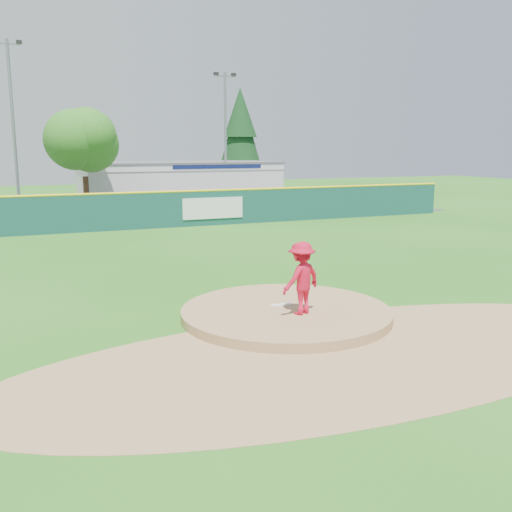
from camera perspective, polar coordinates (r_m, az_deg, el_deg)
name	(u,v)px	position (r m, az deg, el deg)	size (l,w,h in m)	color
ground	(286,318)	(15.09, 3.01, -6.17)	(120.00, 120.00, 0.00)	#286B19
pitchers_mound	(286,318)	(15.09, 3.01, -6.17)	(5.50, 5.50, 0.50)	#9E774C
pitching_rubber	(281,305)	(15.27, 2.52, -4.90)	(0.60, 0.15, 0.04)	white
infield_dirt_arc	(347,355)	(12.61, 9.10, -9.73)	(15.40, 15.40, 0.01)	#9E774C
parking_lot	(114,212)	(40.69, -14.02, 4.26)	(44.00, 16.00, 0.02)	#38383A
pitcher	(301,278)	(14.35, 4.56, -2.22)	(1.19, 0.69, 1.85)	red
van	(134,205)	(38.37, -12.11, 4.99)	(2.23, 4.83, 1.34)	white
pool_building_grp	(178,182)	(46.69, -7.79, 7.32)	(15.20, 8.20, 3.31)	silver
fence_banners	(79,214)	(31.21, -17.27, 4.04)	(18.35, 0.04, 1.20)	#5E110D
outfield_fence	(141,209)	(31.77, -11.46, 4.59)	(40.00, 0.14, 2.07)	#154542
deciduous_tree	(84,145)	(38.20, -16.85, 10.56)	(5.60, 5.60, 7.36)	#382314
conifer_tree	(240,135)	(52.66, -1.58, 12.01)	(4.40, 4.40, 9.50)	#382314
light_pole_left	(13,121)	(39.98, -23.13, 12.30)	(1.75, 0.25, 11.00)	gray
light_pole_right	(225,133)	(44.69, -3.07, 12.23)	(1.75, 0.25, 10.00)	gray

